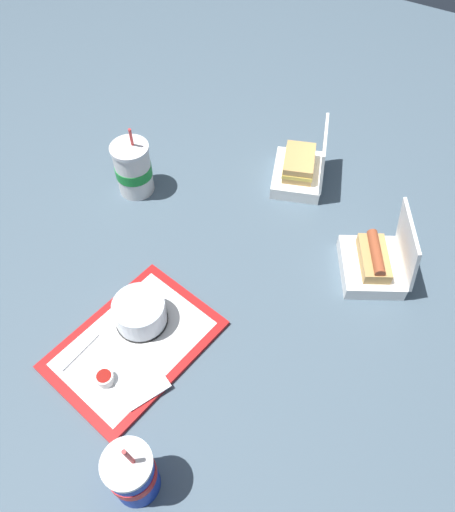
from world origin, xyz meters
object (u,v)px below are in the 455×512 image
(clamshell_sandwich_front, at_px, (299,168))
(food_tray, at_px, (134,345))
(soda_cup_left, at_px, (132,474))
(soda_cup_right, at_px, (133,169))
(plastic_fork, at_px, (79,351))
(cake_container, at_px, (140,313))
(ketchup_cup, at_px, (105,378))
(clamshell_hotdog_corner, at_px, (376,262))

(clamshell_sandwich_front, bearing_deg, food_tray, 172.43)
(soda_cup_left, bearing_deg, soda_cup_right, 36.60)
(soda_cup_left, relative_size, soda_cup_right, 0.97)
(food_tray, height_order, plastic_fork, plastic_fork)
(plastic_fork, distance_m, clamshell_sandwich_front, 0.78)
(clamshell_sandwich_front, height_order, soda_cup_right, soda_cup_right)
(cake_container, height_order, clamshell_sandwich_front, clamshell_sandwich_front)
(plastic_fork, xyz_separation_m, soda_cup_left, (-0.16, -0.28, 0.06))
(food_tray, distance_m, ketchup_cup, 0.11)
(food_tray, bearing_deg, clamshell_hotdog_corner, -40.00)
(soda_cup_right, bearing_deg, clamshell_hotdog_corner, -84.79)
(ketchup_cup, xyz_separation_m, clamshell_hotdog_corner, (0.58, -0.40, 0.02))
(ketchup_cup, bearing_deg, food_tray, 0.49)
(ketchup_cup, bearing_deg, clamshell_sandwich_front, -6.52)
(plastic_fork, bearing_deg, food_tray, -43.17)
(ketchup_cup, height_order, clamshell_hotdog_corner, clamshell_hotdog_corner)
(cake_container, bearing_deg, plastic_fork, 151.65)
(ketchup_cup, xyz_separation_m, soda_cup_left, (-0.13, -0.18, 0.05))
(clamshell_hotdog_corner, relative_size, soda_cup_right, 1.03)
(clamshell_hotdog_corner, xyz_separation_m, soda_cup_right, (-0.06, 0.70, 0.04))
(cake_container, distance_m, ketchup_cup, 0.16)
(cake_container, relative_size, clamshell_hotdog_corner, 0.55)
(ketchup_cup, distance_m, clamshell_sandwich_front, 0.79)
(cake_container, bearing_deg, ketchup_cup, -172.85)
(food_tray, bearing_deg, clamshell_sandwich_front, -7.57)
(cake_container, relative_size, ketchup_cup, 3.08)
(plastic_fork, xyz_separation_m, soda_cup_right, (0.49, 0.20, 0.06))
(plastic_fork, relative_size, clamshell_hotdog_corner, 0.49)
(ketchup_cup, xyz_separation_m, soda_cup_right, (0.52, 0.30, 0.05))
(clamshell_hotdog_corner, relative_size, soda_cup_left, 1.07)
(soda_cup_left, bearing_deg, food_tray, 37.98)
(cake_container, bearing_deg, food_tray, -161.55)
(ketchup_cup, bearing_deg, clamshell_hotdog_corner, -34.52)
(soda_cup_left, bearing_deg, cake_container, 34.71)
(food_tray, xyz_separation_m, clamshell_hotdog_corner, (0.48, -0.40, 0.04))
(ketchup_cup, distance_m, clamshell_hotdog_corner, 0.70)
(ketchup_cup, height_order, clamshell_sandwich_front, clamshell_sandwich_front)
(ketchup_cup, relative_size, plastic_fork, 0.36)
(cake_container, distance_m, soda_cup_right, 0.45)
(clamshell_hotdog_corner, bearing_deg, ketchup_cup, 145.48)
(cake_container, relative_size, soda_cup_left, 0.58)
(cake_container, distance_m, clamshell_sandwich_front, 0.63)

